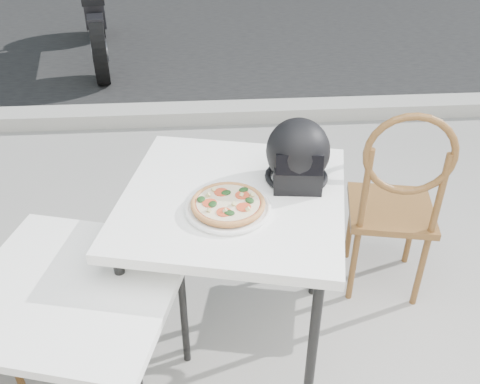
{
  "coord_description": "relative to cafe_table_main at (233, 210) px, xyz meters",
  "views": [
    {
      "loc": [
        -0.67,
        -1.22,
        2.06
      ],
      "look_at": [
        -0.54,
        0.51,
        0.9
      ],
      "focal_mm": 40.0,
      "sensor_mm": 36.0,
      "label": 1
    }
  ],
  "objects": [
    {
      "name": "curb",
      "position": [
        0.57,
        2.43,
        -0.71
      ],
      "size": [
        30.0,
        0.25,
        0.12
      ],
      "primitive_type": "cube",
      "color": "#ABA9A0",
      "rests_on": "ground"
    },
    {
      "name": "cafe_chair_main",
      "position": [
        0.81,
        0.28,
        -0.16
      ],
      "size": [
        0.49,
        0.49,
        1.1
      ],
      "rotation": [
        0.0,
        0.0,
        2.94
      ],
      "color": "brown",
      "rests_on": "ground"
    },
    {
      "name": "pizza",
      "position": [
        -0.03,
        -0.11,
        0.11
      ],
      "size": [
        0.38,
        0.38,
        0.04
      ],
      "rotation": [
        0.0,
        0.0,
        0.42
      ],
      "color": "#C18146",
      "rests_on": "plate"
    },
    {
      "name": "cafe_table_side",
      "position": [
        -0.61,
        -0.33,
        -0.13
      ],
      "size": [
        0.91,
        0.91,
        0.71
      ],
      "rotation": [
        0.0,
        0.0,
        -0.26
      ],
      "color": "white",
      "rests_on": "ground"
    },
    {
      "name": "cafe_table_main",
      "position": [
        0.0,
        0.0,
        0.0
      ],
      "size": [
        1.07,
        1.07,
        0.85
      ],
      "rotation": [
        0.0,
        0.0,
        -0.22
      ],
      "color": "white",
      "rests_on": "ground"
    },
    {
      "name": "helmet",
      "position": [
        0.27,
        0.09,
        0.2
      ],
      "size": [
        0.3,
        0.3,
        0.27
      ],
      "rotation": [
        0.0,
        0.0,
        -0.11
      ],
      "color": "black",
      "rests_on": "cafe_table_main"
    },
    {
      "name": "motorcycle",
      "position": [
        -1.22,
        4.07,
        -0.3
      ],
      "size": [
        0.61,
        2.12,
        1.06
      ],
      "rotation": [
        0.0,
        0.0,
        0.17
      ],
      "color": "black",
      "rests_on": "street_asphalt"
    },
    {
      "name": "plate",
      "position": [
        -0.03,
        -0.11,
        0.09
      ],
      "size": [
        0.42,
        0.42,
        0.02
      ],
      "rotation": [
        0.0,
        0.0,
        0.27
      ],
      "color": "white",
      "rests_on": "cafe_table_main"
    },
    {
      "name": "street_asphalt",
      "position": [
        0.57,
        6.43,
        -0.77
      ],
      "size": [
        30.0,
        8.0,
        0.0
      ],
      "primitive_type": "cube",
      "color": "black",
      "rests_on": "ground"
    }
  ]
}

